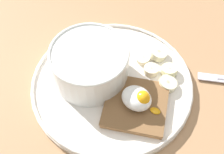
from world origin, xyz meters
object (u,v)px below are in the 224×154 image
(oatmeal_bowl, at_px, (90,64))
(poached_egg, at_px, (138,98))
(banana_slice_front, at_px, (169,70))
(banana_slice_inner, at_px, (158,53))
(banana_slice_right, at_px, (167,84))
(banana_slice_back, at_px, (143,59))
(banana_slice_left, at_px, (151,70))
(toast_slice, at_px, (136,105))

(oatmeal_bowl, distance_m, poached_egg, 0.10)
(banana_slice_front, distance_m, banana_slice_inner, 0.04)
(banana_slice_front, relative_size, banana_slice_inner, 0.91)
(banana_slice_right, xyz_separation_m, banana_slice_inner, (0.05, -0.05, 0.00))
(poached_egg, xyz_separation_m, banana_slice_back, (0.05, -0.09, -0.02))
(banana_slice_inner, bearing_deg, banana_slice_right, 134.25)
(oatmeal_bowl, xyz_separation_m, banana_slice_front, (-0.11, -0.09, -0.03))
(banana_slice_inner, bearing_deg, poached_egg, 103.63)
(poached_egg, bearing_deg, banana_slice_inner, -76.37)
(oatmeal_bowl, bearing_deg, poached_egg, 176.28)
(poached_egg, bearing_deg, banana_slice_left, -75.58)
(poached_egg, height_order, banana_slice_back, poached_egg)
(poached_egg, bearing_deg, banana_slice_front, -94.75)
(banana_slice_right, bearing_deg, poached_egg, 73.45)
(banana_slice_back, bearing_deg, oatmeal_bowl, 54.96)
(oatmeal_bowl, height_order, toast_slice, oatmeal_bowl)
(toast_slice, relative_size, banana_slice_inner, 2.91)
(banana_slice_left, bearing_deg, oatmeal_bowl, 40.05)
(banana_slice_left, xyz_separation_m, banana_slice_right, (-0.04, 0.01, 0.00))
(toast_slice, bearing_deg, banana_slice_inner, -77.32)
(banana_slice_back, bearing_deg, banana_slice_inner, -122.08)
(oatmeal_bowl, distance_m, toast_slice, 0.11)
(oatmeal_bowl, bearing_deg, banana_slice_left, -139.95)
(toast_slice, xyz_separation_m, banana_slice_front, (-0.01, -0.10, 0.00))
(poached_egg, height_order, banana_slice_front, poached_egg)
(banana_slice_front, bearing_deg, poached_egg, 85.25)
(banana_slice_front, distance_m, banana_slice_back, 0.05)
(banana_slice_right, relative_size, banana_slice_inner, 1.00)
(poached_egg, relative_size, banana_slice_left, 2.43)
(toast_slice, height_order, banana_slice_front, banana_slice_front)
(toast_slice, bearing_deg, banana_slice_back, -64.85)
(banana_slice_front, height_order, banana_slice_inner, banana_slice_inner)
(oatmeal_bowl, bearing_deg, banana_slice_right, -153.91)
(poached_egg, distance_m, banana_slice_front, 0.10)
(banana_slice_left, distance_m, banana_slice_back, 0.03)
(poached_egg, relative_size, banana_slice_front, 1.61)
(toast_slice, relative_size, poached_egg, 1.97)
(banana_slice_front, bearing_deg, banana_slice_back, 4.58)
(banana_slice_inner, bearing_deg, banana_slice_back, 57.92)
(toast_slice, distance_m, poached_egg, 0.02)
(banana_slice_right, bearing_deg, banana_slice_left, -13.95)
(toast_slice, xyz_separation_m, poached_egg, (-0.00, -0.00, 0.02))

